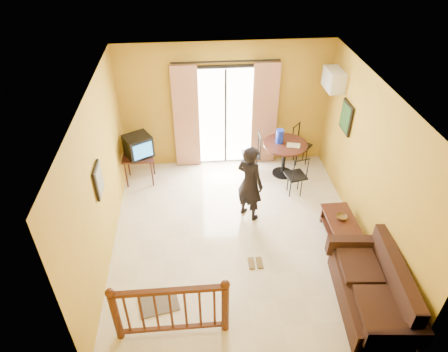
{
  "coord_description": "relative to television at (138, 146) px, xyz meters",
  "views": [
    {
      "loc": [
        -0.72,
        -5.3,
        5.21
      ],
      "look_at": [
        -0.23,
        0.2,
        1.22
      ],
      "focal_mm": 32.0,
      "sensor_mm": 36.0,
      "label": 1
    }
  ],
  "objects": [
    {
      "name": "ground",
      "position": [
        1.87,
        -1.88,
        -0.88
      ],
      "size": [
        5.0,
        5.0,
        0.0
      ],
      "primitive_type": "plane",
      "color": "beige",
      "rests_on": "ground"
    },
    {
      "name": "room_shell",
      "position": [
        1.87,
        -1.88,
        0.82
      ],
      "size": [
        5.0,
        5.0,
        5.0
      ],
      "color": "white",
      "rests_on": "ground"
    },
    {
      "name": "balcony_door",
      "position": [
        1.87,
        0.56,
        0.31
      ],
      "size": [
        2.25,
        0.14,
        2.46
      ],
      "color": "black",
      "rests_on": "ground"
    },
    {
      "name": "tv_table",
      "position": [
        -0.03,
        0.0,
        -0.31
      ],
      "size": [
        0.65,
        0.54,
        0.65
      ],
      "color": "black",
      "rests_on": "ground"
    },
    {
      "name": "television",
      "position": [
        0.0,
        0.0,
        0.0
      ],
      "size": [
        0.67,
        0.65,
        0.46
      ],
      "rotation": [
        0.0,
        0.0,
        0.51
      ],
      "color": "black",
      "rests_on": "tv_table"
    },
    {
      "name": "picture_left",
      "position": [
        -0.35,
        -2.08,
        0.67
      ],
      "size": [
        0.05,
        0.42,
        0.52
      ],
      "color": "black",
      "rests_on": "room_shell"
    },
    {
      "name": "dining_table",
      "position": [
        3.1,
        -0.03,
        -0.26
      ],
      "size": [
        0.94,
        0.94,
        0.79
      ],
      "color": "black",
      "rests_on": "ground"
    },
    {
      "name": "water_jug",
      "position": [
        2.98,
        0.03,
        0.06
      ],
      "size": [
        0.16,
        0.16,
        0.31
      ],
      "primitive_type": "cylinder",
      "color": "#1429C2",
      "rests_on": "dining_table"
    },
    {
      "name": "serving_tray",
      "position": [
        3.25,
        -0.13,
        -0.08
      ],
      "size": [
        0.32,
        0.26,
        0.02
      ],
      "primitive_type": "cube",
      "rotation": [
        0.0,
        0.0,
        -0.3
      ],
      "color": "beige",
      "rests_on": "dining_table"
    },
    {
      "name": "dining_chairs",
      "position": [
        3.06,
        -0.08,
        -0.88
      ],
      "size": [
        1.68,
        1.64,
        0.95
      ],
      "color": "black",
      "rests_on": "ground"
    },
    {
      "name": "air_conditioner",
      "position": [
        3.96,
        0.07,
        1.27
      ],
      "size": [
        0.31,
        0.6,
        0.4
      ],
      "color": "white",
      "rests_on": "room_shell"
    },
    {
      "name": "botanical_print",
      "position": [
        4.08,
        -0.58,
        0.77
      ],
      "size": [
        0.05,
        0.5,
        0.6
      ],
      "color": "black",
      "rests_on": "room_shell"
    },
    {
      "name": "coffee_table",
      "position": [
        3.72,
        -2.06,
        -0.61
      ],
      "size": [
        0.51,
        0.91,
        0.4
      ],
      "color": "black",
      "rests_on": "ground"
    },
    {
      "name": "bowl",
      "position": [
        3.72,
        -2.04,
        -0.44
      ],
      "size": [
        0.25,
        0.25,
        0.06
      ],
      "primitive_type": "imported",
      "rotation": [
        0.0,
        0.0,
        -0.3
      ],
      "color": "brown",
      "rests_on": "coffee_table"
    },
    {
      "name": "sofa",
      "position": [
        3.72,
        -3.56,
        -0.55
      ],
      "size": [
        1.0,
        1.89,
        0.87
      ],
      "rotation": [
        0.0,
        0.0,
        -0.09
      ],
      "color": "black",
      "rests_on": "ground"
    },
    {
      "name": "standing_person",
      "position": [
        2.15,
        -1.34,
        -0.1
      ],
      "size": [
        0.66,
        0.67,
        1.56
      ],
      "primitive_type": "imported",
      "rotation": [
        0.0,
        0.0,
        2.34
      ],
      "color": "black",
      "rests_on": "ground"
    },
    {
      "name": "stair_balustrade",
      "position": [
        0.72,
        -3.78,
        -0.32
      ],
      "size": [
        1.63,
        0.13,
        1.04
      ],
      "color": "#471E0F",
      "rests_on": "ground"
    },
    {
      "name": "doormat",
      "position": [
        0.48,
        -3.28,
        -0.87
      ],
      "size": [
        0.67,
        0.51,
        0.02
      ],
      "primitive_type": "cube",
      "rotation": [
        0.0,
        0.0,
        0.2
      ],
      "color": "#595047",
      "rests_on": "ground"
    },
    {
      "name": "sandals",
      "position": [
        2.09,
        -2.6,
        -0.87
      ],
      "size": [
        0.24,
        0.25,
        0.03
      ],
      "color": "brown",
      "rests_on": "ground"
    }
  ]
}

